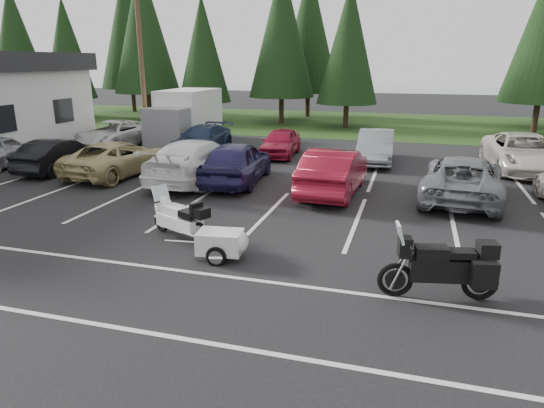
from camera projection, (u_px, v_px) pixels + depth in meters
The scene contains 29 objects.
ground at pixel (241, 223), 14.00m from camera, with size 120.00×120.00×0.00m, color black.
grass_strip at pixel (350, 123), 36.09m from camera, with size 80.00×16.00×0.01m, color #1C3A12.
lake_water at pixel (411, 96), 63.54m from camera, with size 70.00×50.00×0.02m, color slate.
utility_pole at pixel (141, 57), 26.39m from camera, with size 1.60×0.26×9.00m.
box_truck at pixel (182, 117), 27.24m from camera, with size 2.40×5.60×2.90m, color silver, non-canonical shape.
stall_markings at pixel (261, 204), 15.84m from camera, with size 32.00×16.00×0.01m, color silver.
conifer_0 at pixel (15, 39), 40.44m from camera, with size 4.58×4.58×10.66m.
conifer_1 at pixel (66, 49), 37.87m from camera, with size 3.96×3.96×9.22m.
conifer_2 at pixel (144, 27), 37.29m from camera, with size 5.10×5.10×11.89m.
conifer_3 at pixel (203, 49), 35.01m from camera, with size 3.87×3.87×9.02m.
conifer_4 at pixel (282, 31), 34.55m from camera, with size 4.80×4.80×11.17m.
conifer_5 at pixel (349, 43), 32.27m from camera, with size 4.14×4.14×9.63m.
conifer_back_a at pixel (128, 28), 42.16m from camera, with size 5.28×5.28×12.30m.
conifer_back_b at pixel (309, 31), 38.45m from camera, with size 4.97×4.97×11.58m.
car_near_0 at pixel (0, 151), 21.09m from camera, with size 1.70×4.23×1.44m, color #9B9B9F.
car_near_1 at pixel (59, 155), 20.40m from camera, with size 1.46×4.18×1.38m, color black.
car_near_2 at pixel (118, 158), 19.71m from camera, with size 2.31×5.02×1.39m, color tan.
car_near_3 at pixel (198, 160), 18.66m from camera, with size 2.27×5.59×1.62m, color white.
car_near_4 at pixel (237, 162), 18.39m from camera, with size 1.92×4.78×1.63m, color #1F1B44.
car_near_5 at pixel (334, 171), 16.93m from camera, with size 1.68×4.82×1.59m, color maroon.
car_near_6 at pixel (463, 178), 16.17m from camera, with size 2.45×5.32×1.48m, color slate.
car_far_0 at pixel (113, 135), 25.77m from camera, with size 2.39×5.18×1.44m, color silver.
car_far_1 at pixel (202, 139), 24.75m from camera, with size 1.85×4.55×1.32m, color #1C2947.
car_far_2 at pixel (281, 142), 23.67m from camera, with size 1.57×3.90×1.33m, color maroon.
car_far_3 at pixel (376, 147), 22.13m from camera, with size 1.55×4.44×1.46m, color gray.
car_far_4 at pixel (523, 153), 20.40m from camera, with size 2.59×5.61×1.56m, color beige.
touring_motorcycle at pixel (179, 214), 12.65m from camera, with size 2.41×0.74×1.33m, color white, non-canonical shape.
cargo_trailer at pixel (220, 245), 11.40m from camera, with size 1.51×0.85×0.70m, color silver, non-canonical shape.
adventure_motorcycle at pixel (439, 261), 9.38m from camera, with size 2.58×0.90×1.57m, color black, non-canonical shape.
Camera 1 is at (4.58, -12.48, 4.53)m, focal length 32.00 mm.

